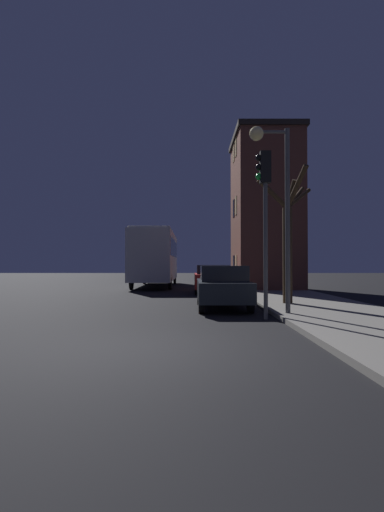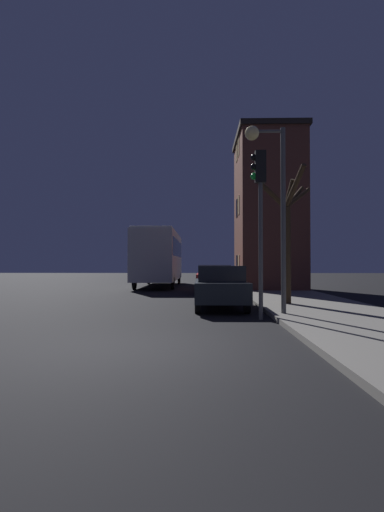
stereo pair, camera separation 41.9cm
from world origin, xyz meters
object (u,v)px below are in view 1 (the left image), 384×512
Objects in this scene: car_near_lane at (224,286)px; bare_tree at (289,236)px; streetlamp at (276,183)px; traffic_light at (266,199)px; car_mid_lane at (213,278)px; bus at (157,254)px.

bare_tree is at bearing 13.45° from car_near_lane.
streetlamp is 1.15× the size of traffic_light.
car_mid_lane is at bearing 89.93° from car_near_lane.
traffic_light is 1.15× the size of car_near_lane.
car_near_lane is at bearing -90.07° from car_mid_lane.
car_mid_lane is at bearing 97.91° from streetlamp.
car_near_lane is 1.07× the size of car_mid_lane.
bus is at bearing 107.10° from streetlamp.
car_near_lane is at bearing -166.55° from bare_tree.
bare_tree reaches higher than car_mid_lane.
car_mid_lane is (-1.34, 9.65, -3.16)m from streetlamp.
streetlamp reaches higher than traffic_light.
bare_tree is (1.45, 3.20, -0.81)m from traffic_light.
streetlamp is at bearing -82.09° from car_mid_lane.
bare_tree reaches higher than car_near_lane.
traffic_light is at bearing -84.42° from car_mid_lane.
bus is (-6.02, 13.19, -0.36)m from bare_tree.
bus is at bearing 119.31° from car_mid_lane.
bus is 14.31m from car_near_lane.
car_mid_lane is (-0.98, 9.98, -2.61)m from traffic_light.
bus reaches higher than car_near_lane.
bus is 7.49m from car_mid_lane.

